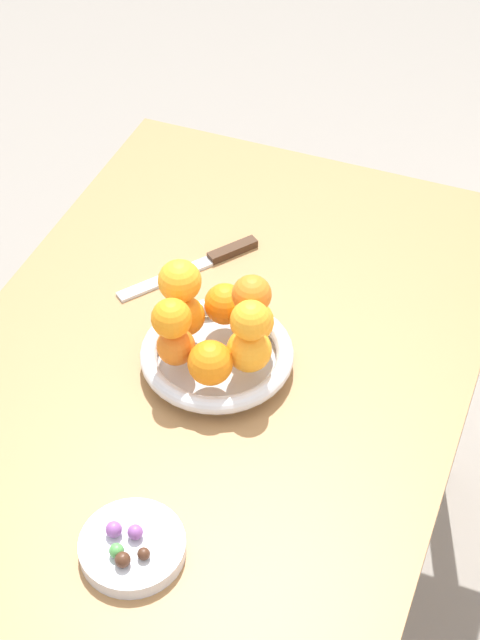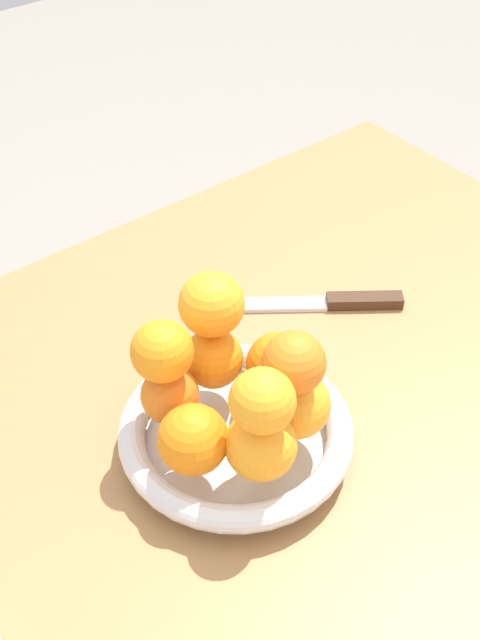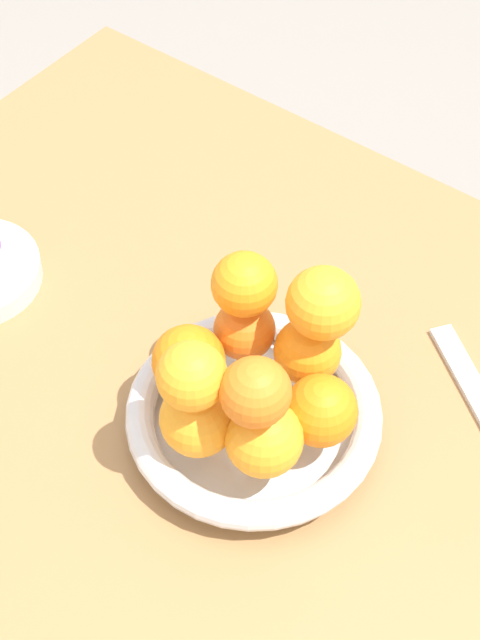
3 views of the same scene
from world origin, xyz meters
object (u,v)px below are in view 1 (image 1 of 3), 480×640
Objects in this scene: candy_dish at (132,547)px; orange_5 at (176,346)px; orange_2 at (252,321)px; knife at (201,263)px; orange_3 at (222,303)px; orange_6 at (252,295)px; candy_ball_0 at (123,560)px; orange_0 at (210,363)px; orange_1 at (249,350)px; orange_8 at (178,283)px; candy_ball_4 at (117,551)px; dining_table at (217,393)px; candy_ball_1 at (144,554)px; orange_4 at (185,316)px; candy_ball_2 at (114,529)px; orange_7 at (171,318)px; fruit_bowl at (217,356)px; candy_ball_3 at (135,532)px; orange_9 at (251,320)px.

candy_dish is 2.40× the size of orange_5.
knife is (-0.16, -0.15, -0.07)m from orange_2.
orange_3 reaches higher than knife.
orange_6 is 0.41m from candy_ball_0.
orange_0 is 0.06m from orange_1.
candy_ball_4 is (0.38, 0.08, -0.10)m from orange_8.
orange_6 is 0.40m from candy_ball_4.
candy_ball_1 is (0.37, 0.06, 0.12)m from dining_table.
candy_ball_1 is at bearing 8.83° from dining_table.
orange_2 is at bearing -162.93° from orange_1.
orange_1 is 1.08× the size of orange_4.
orange_6 is 3.03× the size of candy_ball_4.
orange_8 reaches higher than orange_1.
orange_7 is at bearing -171.09° from candy_ball_2.
orange_4 is (0.01, -0.05, 0.16)m from dining_table.
candy_ball_2 is (0.37, -0.04, -0.04)m from orange_2.
fruit_bowl is 0.33m from candy_ball_3.
orange_0 is at bearing 176.25° from candy_ball_2.
orange_9 is 0.33m from candy_ball_3.
orange_3 is at bearing -173.85° from dining_table.
fruit_bowl is 3.49× the size of orange_2.
orange_6 is 2.85× the size of candy_ball_0.
candy_dish is 0.55m from knife.
dining_table is 4.97× the size of knife.
orange_0 reaches higher than knife.
dining_table is 8.13× the size of candy_dish.
orange_5 is at bearing -167.53° from candy_ball_0.
orange_8 is at bearing -163.07° from candy_ball_1.
orange_7 reaches higher than orange_1.
orange_2 is at bearing 178.13° from candy_ball_0.
orange_9 is 0.26× the size of knife.
orange_6 and orange_9 have the same top height.
knife is (-0.17, -0.15, -0.13)m from orange_6.
orange_2 is 1.14× the size of orange_9.
orange_3 is 0.98× the size of orange_8.
candy_ball_2 reaches higher than candy_ball_3.
orange_1 is 1.14× the size of orange_9.
orange_1 is 0.12m from orange_4.
orange_0 is 0.12m from orange_3.
orange_7 is 2.90× the size of candy_ball_3.
candy_ball_1 is at bearing 0.63° from orange_6.
knife is at bearing -165.64° from candy_ball_3.
orange_1 is at bearing 105.19° from orange_5.
candy_ball_4 is (0.30, -0.00, -0.04)m from orange_0.
orange_1 is at bearing 60.74° from dining_table.
orange_0 is 0.08m from orange_7.
orange_0 is at bearing -14.16° from orange_2.
candy_ball_2 is (0.36, -0.05, -0.10)m from orange_6.
orange_9 is 2.71× the size of candy_ball_2.
orange_3 is 0.18m from knife.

